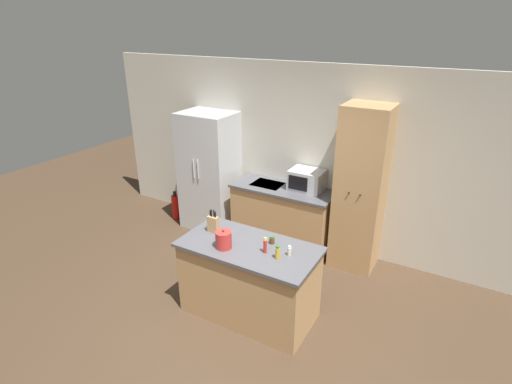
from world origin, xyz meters
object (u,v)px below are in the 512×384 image
spice_bottle_tall_dark (289,251)px  knife_block (213,224)px  microwave (307,180)px  fire_extinguisher (176,207)px  refrigerator (209,172)px  kettle (224,240)px  pantry_cabinet (360,190)px  spice_bottle_green_herb (278,253)px  spice_bottle_short_red (272,240)px  spice_bottle_amber_oil (265,246)px

spice_bottle_tall_dark → knife_block: bearing=178.6°
microwave → fire_extinguisher: 2.40m
refrigerator → knife_block: bearing=-52.7°
kettle → fire_extinguisher: 2.73m
pantry_cabinet → fire_extinguisher: size_ratio=4.45×
pantry_cabinet → microwave: (-0.77, 0.06, -0.03)m
pantry_cabinet → kettle: pantry_cabinet is taller
knife_block → spice_bottle_green_herb: knife_block is taller
fire_extinguisher → spice_bottle_short_red: bearing=-27.2°
spice_bottle_amber_oil → fire_extinguisher: 3.00m
knife_block → spice_bottle_tall_dark: size_ratio=2.48×
spice_bottle_tall_dark → spice_bottle_amber_oil: size_ratio=0.64×
knife_block → spice_bottle_green_herb: 0.89m
kettle → fire_extinguisher: kettle is taller
spice_bottle_short_red → spice_bottle_green_herb: (0.19, -0.24, 0.03)m
knife_block → spice_bottle_amber_oil: bearing=-7.6°
spice_bottle_amber_oil → refrigerator: bearing=139.5°
spice_bottle_short_red → refrigerator: bearing=142.9°
pantry_cabinet → spice_bottle_tall_dark: 1.59m
knife_block → kettle: knife_block is taller
spice_bottle_short_red → spice_bottle_green_herb: size_ratio=0.58×
refrigerator → spice_bottle_tall_dark: 2.58m
spice_bottle_tall_dark → fire_extinguisher: size_ratio=0.23×
spice_bottle_short_red → knife_block: bearing=-171.7°
spice_bottle_short_red → microwave: bearing=99.3°
spice_bottle_tall_dark → kettle: kettle is taller
spice_bottle_tall_dark → spice_bottle_amber_oil: (-0.24, -0.07, 0.03)m
pantry_cabinet → spice_bottle_tall_dark: bearing=-99.4°
knife_block → spice_bottle_amber_oil: 0.73m
spice_bottle_tall_dark → pantry_cabinet: bearing=80.6°
microwave → spice_bottle_green_herb: bearing=-76.1°
microwave → spice_bottle_short_red: bearing=-80.7°
knife_block → spice_bottle_amber_oil: (0.72, -0.10, -0.02)m
microwave → spice_bottle_tall_dark: (0.51, -1.62, -0.12)m
spice_bottle_short_red → fire_extinguisher: bearing=152.8°
pantry_cabinet → microwave: bearing=175.6°
kettle → fire_extinguisher: bearing=142.4°
refrigerator → fire_extinguisher: 0.97m
kettle → refrigerator: bearing=129.8°
pantry_cabinet → spice_bottle_green_herb: size_ratio=14.91×
knife_block → fire_extinguisher: bearing=142.4°
microwave → spice_bottle_tall_dark: 1.71m
spice_bottle_green_herb → pantry_cabinet: bearing=78.6°
pantry_cabinet → knife_block: size_ratio=7.86×
refrigerator → fire_extinguisher: refrigerator is taller
knife_block → spice_bottle_short_red: 0.71m
pantry_cabinet → kettle: (-0.93, -1.77, -0.11)m
microwave → pantry_cabinet: bearing=-4.4°
microwave → fire_extinguisher: bearing=-174.2°
microwave → spice_bottle_amber_oil: (0.27, -1.70, -0.09)m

